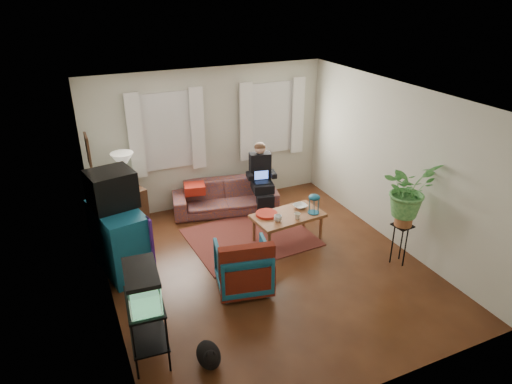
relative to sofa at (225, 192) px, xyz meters
name	(u,v)px	position (x,y,z in m)	size (l,w,h in m)	color
floor	(267,267)	(-0.10, -2.05, -0.38)	(4.50, 5.00, 0.01)	#4F2B14
ceiling	(269,98)	(-0.10, -2.05, 2.22)	(4.50, 5.00, 0.01)	white
wall_back	(210,139)	(-0.10, 0.45, 0.92)	(4.50, 0.01, 2.60)	silver
wall_front	(381,291)	(-0.10, -4.55, 0.92)	(4.50, 0.01, 2.60)	silver
wall_left	(101,222)	(-2.35, -2.05, 0.92)	(0.01, 5.00, 2.60)	silver
wall_right	(396,166)	(2.15, -2.05, 0.92)	(0.01, 5.00, 2.60)	silver
window_left	(166,131)	(-0.90, 0.43, 1.17)	(1.08, 0.04, 1.38)	white
window_right	(271,118)	(1.15, 0.43, 1.17)	(1.08, 0.04, 1.38)	white
curtains_left	(167,133)	(-0.90, 0.35, 1.17)	(1.36, 0.06, 1.50)	white
curtains_right	(273,119)	(1.15, 0.35, 1.17)	(1.36, 0.06, 1.50)	white
picture_frame	(89,150)	(-2.32, -1.20, 1.57)	(0.04, 0.32, 0.40)	#3D2616
area_rug	(250,237)	(0.03, -1.13, -0.37)	(2.00, 1.60, 0.01)	brown
sofa	(225,192)	(0.00, 0.00, 0.00)	(1.93, 0.76, 0.76)	brown
seated_person	(261,179)	(0.68, -0.14, 0.20)	(0.48, 0.59, 1.15)	black
side_table	(129,208)	(-1.75, 0.08, -0.01)	(0.50, 0.50, 0.73)	#412A18
table_lamp	(124,172)	(-1.75, 0.08, 0.67)	(0.38, 0.38, 0.67)	white
dresser	(120,239)	(-2.09, -1.16, 0.13)	(0.56, 1.12, 1.01)	#136A72
crt_tv	(111,189)	(-2.09, -1.05, 0.90)	(0.62, 0.56, 0.54)	black
aquarium_stand	(148,329)	(-2.10, -3.10, 0.01)	(0.39, 0.70, 0.78)	black
aquarium	(142,286)	(-2.10, -3.10, 0.61)	(0.35, 0.64, 0.41)	#7FD899
black_cat	(208,353)	(-1.53, -3.52, -0.21)	(0.26, 0.41, 0.35)	black
armchair	(243,265)	(-0.61, -2.34, -0.01)	(0.73, 0.68, 0.74)	#105762
serape_throw	(247,267)	(-0.67, -2.63, 0.15)	(0.75, 0.17, 0.61)	#9E0A0A
coffee_table	(288,227)	(0.56, -1.45, -0.14)	(1.16, 0.63, 0.48)	brown
cup_a	(278,218)	(0.31, -1.58, 0.15)	(0.13, 0.13, 0.10)	white
cup_b	(297,216)	(0.63, -1.63, 0.15)	(0.11, 0.11, 0.10)	beige
bowl	(300,206)	(0.87, -1.32, 0.13)	(0.23, 0.23, 0.06)	white
snack_tray	(267,214)	(0.23, -1.32, 0.12)	(0.36, 0.36, 0.04)	#B21414
birdcage	(314,204)	(0.98, -1.57, 0.27)	(0.19, 0.19, 0.34)	#115B6B
plant_stand	(400,244)	(1.80, -2.75, -0.05)	(0.28, 0.28, 0.66)	black
potted_plant	(407,197)	(1.80, -2.75, 0.74)	(0.75, 0.65, 0.84)	#599947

